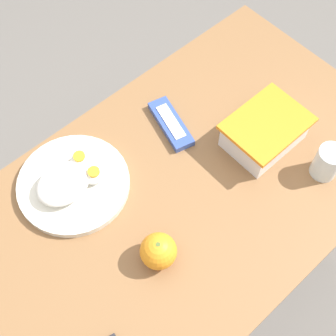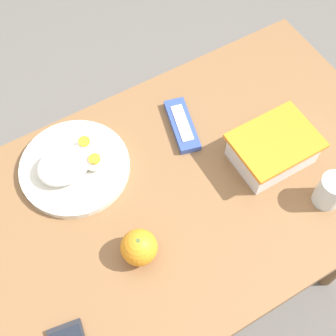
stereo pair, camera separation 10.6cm
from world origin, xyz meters
TOP-DOWN VIEW (x-y plane):
  - ground_plane at (0.00, 0.00)m, footprint 10.00×10.00m
  - table at (0.00, 0.00)m, footprint 1.19×0.64m
  - food_container at (-0.28, 0.03)m, footprint 0.19×0.14m
  - orange_fruit at (0.10, 0.09)m, footprint 0.08×0.08m
  - rice_plate at (0.13, -0.17)m, footprint 0.26×0.26m
  - candy_bar at (-0.15, -0.15)m, footprint 0.09×0.16m
  - drinking_glass at (-0.32, 0.18)m, footprint 0.06×0.06m

SIDE VIEW (x-z plane):
  - ground_plane at x=0.00m, z-range 0.00..0.00m
  - table at x=0.00m, z-range 0.25..1.00m
  - candy_bar at x=-0.15m, z-range 0.75..0.77m
  - rice_plate at x=0.13m, z-range 0.74..0.80m
  - food_container at x=-0.28m, z-range 0.75..0.82m
  - orange_fruit at x=0.10m, z-range 0.75..0.83m
  - drinking_glass at x=-0.32m, z-range 0.75..0.83m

